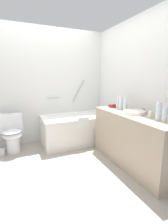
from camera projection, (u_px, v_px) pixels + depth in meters
The scene contains 16 objects.
ground_plane at pixel (57, 165), 2.59m from camera, with size 3.88×3.88×0.00m, color #9E9389.
wall_back_tiled at pixel (40, 86), 3.45m from camera, with size 3.28×0.10×2.40m, color silver.
wall_right_mirror at pixel (135, 88), 2.93m from camera, with size 0.10×2.77×2.40m, color silver.
bathtub at pixel (77, 128), 3.50m from camera, with size 1.47×0.78×1.33m.
toilet at pixel (12, 133), 3.01m from camera, with size 0.40×0.50×0.71m.
vanity_counter at pixel (134, 139), 2.58m from camera, with size 0.57×1.55×0.83m, color tan.
sink_basin at pixel (134, 112), 2.50m from camera, with size 0.33×0.33×0.05m, color white.
sink_faucet at pixel (144, 110), 2.58m from camera, with size 0.10×0.15×0.08m.
water_bottle_0 at pixel (159, 112), 2.10m from camera, with size 0.07×0.07×0.24m.
water_bottle_1 at pixel (165, 114), 2.03m from camera, with size 0.06×0.06×0.21m.
water_bottle_2 at pixel (118, 103), 2.89m from camera, with size 0.06×0.06×0.23m.
water_bottle_3 at pixel (121, 103), 2.82m from camera, with size 0.06×0.06×0.24m.
water_bottle_4 at pixel (125, 104), 2.74m from camera, with size 0.06×0.06×0.23m.
drinking_glass_1 at pixel (150, 114), 2.26m from camera, with size 0.06×0.06×0.09m, color white.
amenity_basket at pixel (113, 106), 3.05m from camera, with size 0.14×0.10×0.05m, color maroon.
toilet_paper_roll at pixel (2, 152), 2.93m from camera, with size 0.11×0.11×0.11m, color white.
Camera 1 is at (-0.55, -2.33, 1.38)m, focal length 25.92 mm.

